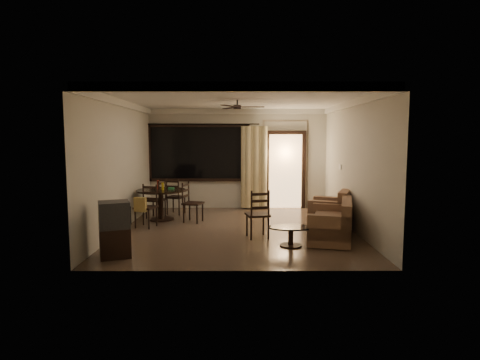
{
  "coord_description": "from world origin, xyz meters",
  "views": [
    {
      "loc": [
        0.04,
        -8.61,
        2.0
      ],
      "look_at": [
        0.06,
        0.2,
        1.07
      ],
      "focal_mm": 30.0,
      "sensor_mm": 36.0,
      "label": 1
    }
  ],
  "objects_px": {
    "dining_chair_south": "(146,214)",
    "dining_table": "(161,196)",
    "side_chair": "(258,223)",
    "coffee_table": "(291,233)",
    "dining_chair_north": "(176,203)",
    "sofa": "(333,224)",
    "tv_cabinet": "(115,229)",
    "dining_chair_east": "(193,210)",
    "armchair": "(332,213)",
    "dining_chair_west": "(156,207)"
  },
  "relations": [
    {
      "from": "dining_table",
      "to": "dining_chair_south",
      "type": "xyz_separation_m",
      "value": [
        -0.19,
        -0.82,
        -0.28
      ]
    },
    {
      "from": "dining_chair_east",
      "to": "dining_chair_south",
      "type": "xyz_separation_m",
      "value": [
        -0.99,
        -0.56,
        0.02
      ]
    },
    {
      "from": "dining_chair_north",
      "to": "armchair",
      "type": "bearing_deg",
      "value": 173.62
    },
    {
      "from": "dining_chair_west",
      "to": "dining_chair_south",
      "type": "bearing_deg",
      "value": 16.86
    },
    {
      "from": "dining_chair_north",
      "to": "side_chair",
      "type": "bearing_deg",
      "value": 146.63
    },
    {
      "from": "dining_chair_east",
      "to": "tv_cabinet",
      "type": "xyz_separation_m",
      "value": [
        -0.98,
        -2.81,
        0.19
      ]
    },
    {
      "from": "sofa",
      "to": "side_chair",
      "type": "distance_m",
      "value": 1.49
    },
    {
      "from": "dining_table",
      "to": "dining_chair_east",
      "type": "height_order",
      "value": "dining_table"
    },
    {
      "from": "dining_chair_east",
      "to": "armchair",
      "type": "distance_m",
      "value": 3.23
    },
    {
      "from": "dining_table",
      "to": "coffee_table",
      "type": "bearing_deg",
      "value": -40.09
    },
    {
      "from": "dining_chair_east",
      "to": "armchair",
      "type": "relative_size",
      "value": 0.89
    },
    {
      "from": "dining_chair_east",
      "to": "side_chair",
      "type": "xyz_separation_m",
      "value": [
        1.48,
        -1.51,
        0.01
      ]
    },
    {
      "from": "tv_cabinet",
      "to": "dining_chair_west",
      "type": "bearing_deg",
      "value": 68.75
    },
    {
      "from": "sofa",
      "to": "side_chair",
      "type": "height_order",
      "value": "side_chair"
    },
    {
      "from": "dining_chair_south",
      "to": "dining_table",
      "type": "bearing_deg",
      "value": 94.59
    },
    {
      "from": "tv_cabinet",
      "to": "side_chair",
      "type": "distance_m",
      "value": 2.78
    },
    {
      "from": "dining_chair_east",
      "to": "armchair",
      "type": "xyz_separation_m",
      "value": [
        3.17,
        -0.66,
        0.06
      ]
    },
    {
      "from": "dining_table",
      "to": "tv_cabinet",
      "type": "xyz_separation_m",
      "value": [
        -0.19,
        -3.06,
        -0.11
      ]
    },
    {
      "from": "dining_chair_west",
      "to": "sofa",
      "type": "bearing_deg",
      "value": 78.05
    },
    {
      "from": "dining_chair_south",
      "to": "dining_chair_north",
      "type": "height_order",
      "value": "same"
    },
    {
      "from": "dining_chair_west",
      "to": "coffee_table",
      "type": "distance_m",
      "value": 4.03
    },
    {
      "from": "coffee_table",
      "to": "side_chair",
      "type": "xyz_separation_m",
      "value": [
        -0.58,
        0.64,
        0.05
      ]
    },
    {
      "from": "dining_chair_east",
      "to": "tv_cabinet",
      "type": "relative_size",
      "value": 1.01
    },
    {
      "from": "dining_chair_south",
      "to": "side_chair",
      "type": "distance_m",
      "value": 2.64
    },
    {
      "from": "coffee_table",
      "to": "dining_chair_east",
      "type": "bearing_deg",
      "value": 133.79
    },
    {
      "from": "dining_chair_north",
      "to": "tv_cabinet",
      "type": "height_order",
      "value": "dining_chair_north"
    },
    {
      "from": "coffee_table",
      "to": "tv_cabinet",
      "type": "bearing_deg",
      "value": -167.79
    },
    {
      "from": "dining_chair_west",
      "to": "sofa",
      "type": "xyz_separation_m",
      "value": [
        3.92,
        -2.23,
        0.03
      ]
    },
    {
      "from": "dining_table",
      "to": "dining_chair_north",
      "type": "relative_size",
      "value": 1.25
    },
    {
      "from": "coffee_table",
      "to": "sofa",
      "type": "bearing_deg",
      "value": 25.84
    },
    {
      "from": "armchair",
      "to": "side_chair",
      "type": "distance_m",
      "value": 1.89
    },
    {
      "from": "dining_chair_north",
      "to": "coffee_table",
      "type": "height_order",
      "value": "dining_chair_north"
    },
    {
      "from": "coffee_table",
      "to": "side_chair",
      "type": "bearing_deg",
      "value": 132.5
    },
    {
      "from": "sofa",
      "to": "armchair",
      "type": "height_order",
      "value": "armchair"
    },
    {
      "from": "tv_cabinet",
      "to": "armchair",
      "type": "xyz_separation_m",
      "value": [
        4.15,
        2.15,
        -0.13
      ]
    },
    {
      "from": "dining_chair_west",
      "to": "tv_cabinet",
      "type": "bearing_deg",
      "value": 17.48
    },
    {
      "from": "dining_chair_south",
      "to": "sofa",
      "type": "xyz_separation_m",
      "value": [
        3.94,
        -1.16,
        0.01
      ]
    },
    {
      "from": "dining_chair_north",
      "to": "sofa",
      "type": "relative_size",
      "value": 0.59
    },
    {
      "from": "dining_chair_west",
      "to": "side_chair",
      "type": "height_order",
      "value": "side_chair"
    },
    {
      "from": "sofa",
      "to": "coffee_table",
      "type": "distance_m",
      "value": 0.99
    },
    {
      "from": "dining_chair_east",
      "to": "armchair",
      "type": "bearing_deg",
      "value": -84.08
    },
    {
      "from": "dining_chair_west",
      "to": "armchair",
      "type": "bearing_deg",
      "value": 91.92
    },
    {
      "from": "tv_cabinet",
      "to": "armchair",
      "type": "height_order",
      "value": "tv_cabinet"
    },
    {
      "from": "dining_table",
      "to": "tv_cabinet",
      "type": "relative_size",
      "value": 1.26
    },
    {
      "from": "dining_table",
      "to": "dining_chair_east",
      "type": "xyz_separation_m",
      "value": [
        0.8,
        -0.25,
        -0.31
      ]
    },
    {
      "from": "sofa",
      "to": "side_chair",
      "type": "bearing_deg",
      "value": -172.88
    },
    {
      "from": "tv_cabinet",
      "to": "side_chair",
      "type": "relative_size",
      "value": 0.96
    },
    {
      "from": "dining_chair_north",
      "to": "dining_chair_west",
      "type": "bearing_deg",
      "value": 67.96
    },
    {
      "from": "dining_chair_south",
      "to": "side_chair",
      "type": "bearing_deg",
      "value": -3.44
    },
    {
      "from": "dining_chair_south",
      "to": "side_chair",
      "type": "height_order",
      "value": "side_chair"
    }
  ]
}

